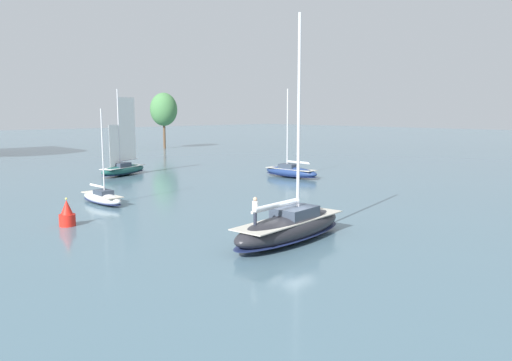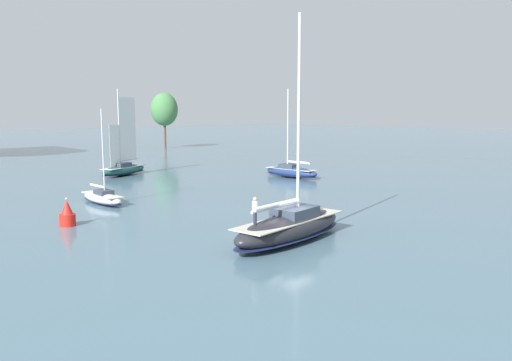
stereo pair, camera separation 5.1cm
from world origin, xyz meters
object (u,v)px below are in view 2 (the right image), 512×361
tree_shore_left (164,109)px  sailboat_moored_near_marina (124,168)px  sailboat_moored_far_slip (102,197)px  sailboat_main (290,226)px  channel_buoy (67,215)px  sailboat_moored_mid_channel (291,171)px

tree_shore_left → sailboat_moored_near_marina: (-29.25, -34.55, -7.35)m
tree_shore_left → sailboat_moored_far_slip: tree_shore_left is taller
tree_shore_left → sailboat_moored_far_slip: 65.14m
sailboat_moored_far_slip → sailboat_main: bearing=-83.0°
sailboat_moored_near_marina → sailboat_moored_far_slip: bearing=-124.6°
channel_buoy → sailboat_moored_near_marina: bearing=52.8°
sailboat_moored_mid_channel → sailboat_main: bearing=-138.2°
tree_shore_left → sailboat_main: (-37.92, -70.13, -7.29)m
sailboat_moored_near_marina → channel_buoy: size_ratio=5.29×
sailboat_moored_near_marina → sailboat_moored_far_slip: (-11.06, -16.04, -0.32)m
tree_shore_left → sailboat_moored_mid_channel: size_ratio=1.12×
sailboat_main → sailboat_moored_far_slip: bearing=97.0°
sailboat_moored_far_slip → channel_buoy: bearing=-133.2°
sailboat_main → sailboat_moored_near_marina: sailboat_main is taller
tree_shore_left → sailboat_main: bearing=-118.4°
channel_buoy → sailboat_moored_mid_channel: bearing=11.8°
sailboat_moored_near_marina → sailboat_moored_far_slip: size_ratio=1.30×
sailboat_moored_near_marina → sailboat_moored_mid_channel: bearing=-49.6°
sailboat_moored_far_slip → tree_shore_left: bearing=51.4°
sailboat_moored_near_marina → channel_buoy: sailboat_moored_near_marina is taller
sailboat_moored_near_marina → sailboat_moored_far_slip: 19.48m
tree_shore_left → sailboat_moored_far_slip: bearing=-128.6°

